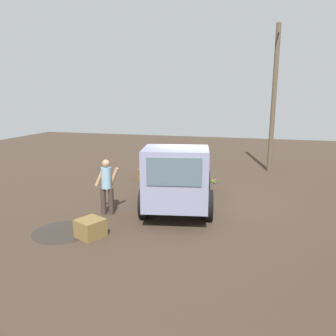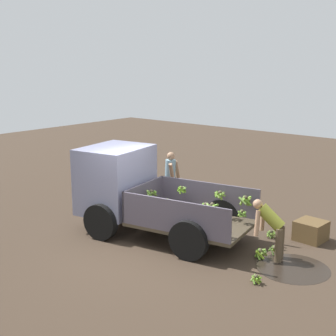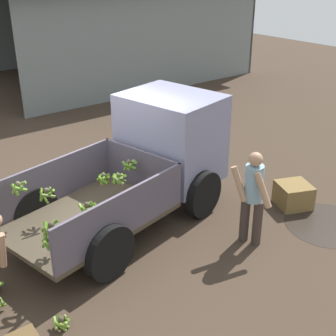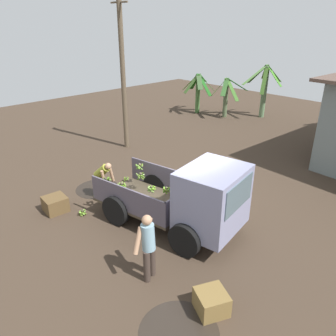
# 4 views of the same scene
# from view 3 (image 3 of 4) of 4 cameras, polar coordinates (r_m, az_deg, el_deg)

# --- Properties ---
(ground) EXTENTS (36.00, 36.00, 0.00)m
(ground) POSITION_cam_3_polar(r_m,az_deg,el_deg) (9.05, -8.10, -4.89)
(ground) COLOR #3D2F23
(mud_patch_1) EXTENTS (1.55, 1.55, 0.01)m
(mud_patch_1) POSITION_cam_3_polar(r_m,az_deg,el_deg) (8.94, 18.92, -6.54)
(mud_patch_1) COLOR #2B241D
(mud_patch_1) RESTS_ON ground
(cargo_truck) EXTENTS (4.44, 2.60, 2.09)m
(cargo_truck) POSITION_cam_3_polar(r_m,az_deg,el_deg) (8.64, -1.42, 1.92)
(cargo_truck) COLOR #443A2B
(cargo_truck) RESTS_ON ground
(warehouse_shed) EXTENTS (10.50, 7.74, 3.54)m
(warehouse_shed) POSITION_cam_3_polar(r_m,az_deg,el_deg) (18.83, -6.22, 19.23)
(warehouse_shed) COLOR slate
(warehouse_shed) RESTS_ON ground
(person_foreground_visitor) EXTENTS (0.48, 0.73, 1.65)m
(person_foreground_visitor) POSITION_cam_3_polar(r_m,az_deg,el_deg) (7.65, 10.29, -3.18)
(person_foreground_visitor) COLOR #3B2F28
(person_foreground_visitor) RESTS_ON ground
(person_bystander_near_shed) EXTENTS (0.46, 0.54, 1.55)m
(person_bystander_near_shed) POSITION_cam_3_polar(r_m,az_deg,el_deg) (15.00, -16.43, 10.12)
(person_bystander_near_shed) COLOR brown
(person_bystander_near_shed) RESTS_ON ground
(banana_bunch_on_ground_0) EXTENTS (0.25, 0.25, 0.19)m
(banana_bunch_on_ground_0) POSITION_cam_3_polar(r_m,az_deg,el_deg) (6.54, -12.88, -17.82)
(banana_bunch_on_ground_0) COLOR #413A2A
(banana_bunch_on_ground_0) RESTS_ON ground
(wooden_crate_1) EXTENTS (0.79, 0.79, 0.46)m
(wooden_crate_1) POSITION_cam_3_polar(r_m,az_deg,el_deg) (9.27, 15.04, -3.20)
(wooden_crate_1) COLOR brown
(wooden_crate_1) RESTS_ON ground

